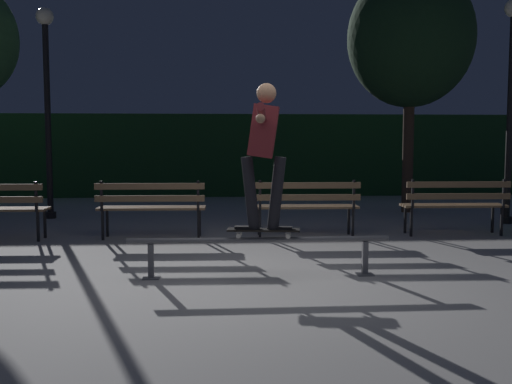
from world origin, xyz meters
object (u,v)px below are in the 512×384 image
at_px(park_bench_left_center, 151,203).
at_px(park_bench_right_center, 306,202).
at_px(lamp_post_right, 511,82).
at_px(park_bench_rightmost, 455,201).
at_px(tree_far_right, 410,39).
at_px(skateboarder, 264,143).
at_px(grind_rail, 259,246).
at_px(lamp_post_left, 47,86).
at_px(skateboard, 263,230).

bearing_deg(park_bench_left_center, park_bench_right_center, 0.00).
bearing_deg(lamp_post_right, park_bench_rightmost, -139.94).
relative_size(tree_far_right, lamp_post_right, 1.26).
relative_size(skateboarder, lamp_post_right, 0.40).
relative_size(grind_rail, park_bench_left_center, 1.76).
bearing_deg(park_bench_right_center, park_bench_rightmost, 0.00).
xyz_separation_m(grind_rail, park_bench_left_center, (-1.41, 2.55, 0.20)).
bearing_deg(lamp_post_right, tree_far_right, 124.52).
distance_m(tree_far_right, lamp_post_left, 7.13).
height_order(skateboard, park_bench_right_center, park_bench_right_center).
bearing_deg(skateboarder, park_bench_left_center, 119.82).
distance_m(grind_rail, lamp_post_right, 6.40).
relative_size(skateboard, skateboarder, 0.51).
height_order(skateboard, park_bench_left_center, park_bench_left_center).
bearing_deg(grind_rail, skateboarder, -0.47).
xyz_separation_m(skateboarder, lamp_post_right, (4.65, 3.77, 1.04)).
bearing_deg(skateboarder, grind_rail, 179.53).
height_order(tree_far_right, lamp_post_right, tree_far_right).
xyz_separation_m(park_bench_rightmost, tree_far_right, (0.24, 3.00, 2.97)).
bearing_deg(park_bench_rightmost, lamp_post_left, 159.61).
bearing_deg(tree_far_right, park_bench_right_center, -130.60).
relative_size(park_bench_right_center, lamp_post_right, 0.41).
bearing_deg(park_bench_right_center, park_bench_left_center, 180.00).
height_order(grind_rail, skateboard, skateboard).
relative_size(skateboarder, park_bench_rightmost, 0.97).
relative_size(skateboard, tree_far_right, 0.16).
xyz_separation_m(grind_rail, skateboard, (0.04, 0.00, 0.17)).
relative_size(skateboard, park_bench_right_center, 0.50).
xyz_separation_m(skateboard, park_bench_right_center, (0.87, 2.55, 0.03)).
relative_size(skateboarder, tree_far_right, 0.32).
relative_size(skateboard, park_bench_rightmost, 0.50).
distance_m(park_bench_left_center, park_bench_right_center, 2.33).
bearing_deg(grind_rail, park_bench_rightmost, 38.20).
relative_size(park_bench_right_center, tree_far_right, 0.33).
relative_size(grind_rail, park_bench_right_center, 1.76).
bearing_deg(tree_far_right, park_bench_rightmost, -94.61).
bearing_deg(park_bench_left_center, tree_far_right, 31.47).
bearing_deg(lamp_post_right, skateboarder, -140.93).
bearing_deg(park_bench_rightmost, lamp_post_right, 40.06).
distance_m(park_bench_right_center, lamp_post_left, 5.49).
bearing_deg(tree_far_right, lamp_post_left, -176.17).
xyz_separation_m(skateboarder, park_bench_left_center, (-1.46, 2.55, -0.90)).
xyz_separation_m(grind_rail, lamp_post_right, (4.70, 3.77, 2.14)).
bearing_deg(lamp_post_right, lamp_post_left, 171.06).
height_order(skateboard, park_bench_rightmost, park_bench_rightmost).
bearing_deg(park_bench_left_center, lamp_post_right, 11.35).
bearing_deg(lamp_post_left, park_bench_rightmost, -20.39).
bearing_deg(skateboard, park_bench_right_center, 71.18).
bearing_deg(lamp_post_right, park_bench_left_center, -168.65).
relative_size(grind_rail, lamp_post_right, 0.73).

